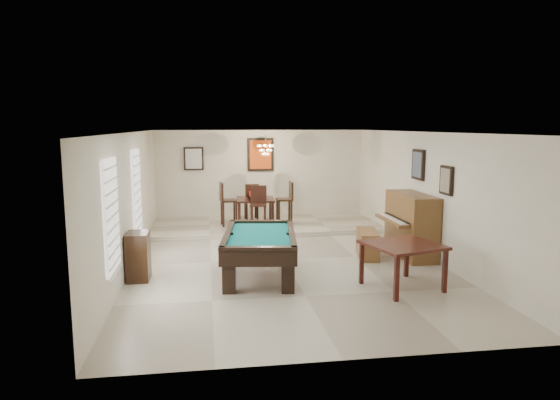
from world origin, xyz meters
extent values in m
cube|color=beige|center=(0.00, 0.00, -0.01)|extent=(6.00, 9.00, 0.02)
cube|color=silver|center=(0.00, 4.50, 1.30)|extent=(6.00, 0.04, 2.60)
cube|color=silver|center=(0.00, -4.50, 1.30)|extent=(6.00, 0.04, 2.60)
cube|color=silver|center=(-3.00, 0.00, 1.30)|extent=(0.04, 9.00, 2.60)
cube|color=silver|center=(3.00, 0.00, 1.30)|extent=(0.04, 9.00, 2.60)
cube|color=white|center=(0.00, 0.00, 2.60)|extent=(6.00, 9.00, 0.04)
cube|color=beige|center=(0.00, 3.25, 0.06)|extent=(6.00, 2.50, 0.12)
cube|color=white|center=(-2.97, -2.20, 1.40)|extent=(0.06, 1.00, 1.70)
cube|color=white|center=(-2.97, 0.60, 1.40)|extent=(0.06, 1.00, 1.70)
cube|color=brown|center=(1.76, -0.04, 0.28)|extent=(0.57, 1.05, 0.55)
cube|color=black|center=(-2.78, -0.94, 0.43)|extent=(0.38, 0.57, 0.86)
cube|color=#D84C14|center=(0.00, 4.46, 1.90)|extent=(0.75, 0.06, 0.95)
cube|color=white|center=(-1.90, 4.46, 1.80)|extent=(0.55, 0.06, 0.65)
cube|color=slate|center=(2.96, 0.30, 1.90)|extent=(0.06, 0.55, 0.65)
cube|color=gray|center=(2.96, -1.00, 1.70)|extent=(0.06, 0.45, 0.55)
camera|label=1|loc=(-1.54, -9.84, 2.74)|focal=32.00mm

